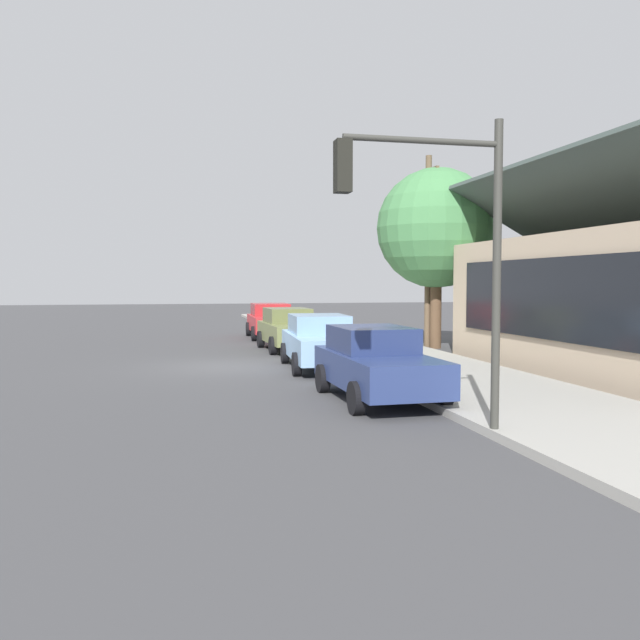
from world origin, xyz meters
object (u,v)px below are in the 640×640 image
traffic_light_main (436,225)px  utility_pole_wooden (428,248)px  car_olive (289,329)px  car_cherry (271,320)px  car_navy (376,363)px  shade_tree (437,229)px  fire_hydrant_red (382,356)px  car_skyblue (321,341)px

traffic_light_main → utility_pole_wooden: bearing=158.5°
car_olive → car_cherry: bearing=176.7°
car_navy → shade_tree: (-10.29, 5.68, 3.85)m
shade_tree → traffic_light_main: bearing=-22.7°
car_navy → fire_hydrant_red: car_navy is taller
car_olive → shade_tree: size_ratio=0.62×
traffic_light_main → fire_hydrant_red: size_ratio=7.32×
car_navy → car_skyblue: bearing=179.0°
car_olive → utility_pole_wooden: 6.30m
car_cherry → car_navy: 16.49m
car_olive → car_navy: bearing=-1.6°
car_skyblue → fire_hydrant_red: car_skyblue is taller
shade_tree → utility_pole_wooden: bearing=-135.9°
utility_pole_wooden → fire_hydrant_red: bearing=-31.6°
car_skyblue → utility_pole_wooden: (-5.08, 5.46, 3.11)m
traffic_light_main → utility_pole_wooden: 15.43m
car_skyblue → car_olive: bearing=-176.7°
car_olive → traffic_light_main: traffic_light_main is taller
car_cherry → car_skyblue: 11.03m
traffic_light_main → car_cherry: bearing=179.1°
car_cherry → car_olive: bearing=0.1°
car_navy → utility_pole_wooden: size_ratio=0.58×
shade_tree → car_cherry: bearing=-138.0°
traffic_light_main → fire_hydrant_red: (-7.85, 1.66, -2.99)m
car_skyblue → traffic_light_main: bearing=1.8°
utility_pole_wooden → car_olive: bearing=-93.1°
fire_hydrant_red → shade_tree: bearing=145.8°
traffic_light_main → car_navy: bearing=176.7°
car_navy → fire_hydrant_red: (-4.05, 1.44, -0.32)m
car_navy → fire_hydrant_red: 4.31m
shade_tree → utility_pole_wooden: (-0.25, -0.24, -0.73)m
traffic_light_main → car_skyblue: bearing=178.7°
car_navy → traffic_light_main: size_ratio=0.84×
car_cherry → fire_hydrant_red: car_cherry is taller
traffic_light_main → shade_tree: bearing=157.3°
car_cherry → traffic_light_main: size_ratio=0.89×
utility_pole_wooden → fire_hydrant_red: utility_pole_wooden is taller
car_olive → car_skyblue: 5.38m
car_cherry → car_olive: (5.65, -0.14, -0.00)m
shade_tree → traffic_light_main: 15.32m
car_olive → shade_tree: 6.91m
car_cherry → car_skyblue: (11.02, -0.12, -0.00)m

